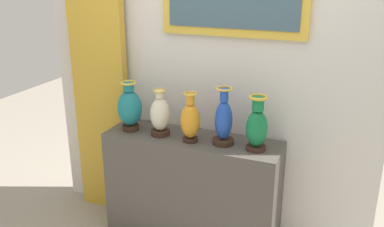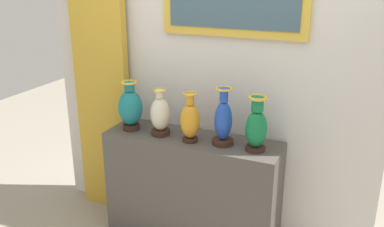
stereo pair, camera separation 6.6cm
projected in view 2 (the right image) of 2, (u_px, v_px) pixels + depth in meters
display_shelf at (192, 188)px, 3.32m from camera, size 1.35×0.40×0.86m
back_wall at (207, 52)px, 3.20m from camera, size 2.68×0.14×2.90m
curtain_gold at (102, 91)px, 3.56m from camera, size 0.49×0.08×2.18m
vase_teal at (130, 108)px, 3.28m from camera, size 0.19×0.19×0.39m
vase_ivory at (160, 115)px, 3.19m from camera, size 0.15×0.15×0.36m
vase_amber at (190, 121)px, 3.07m from camera, size 0.15×0.15×0.37m
vase_sapphire at (223, 121)px, 3.01m from camera, size 0.16×0.16×0.43m
vase_emerald at (256, 127)px, 2.91m from camera, size 0.15×0.15×0.40m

